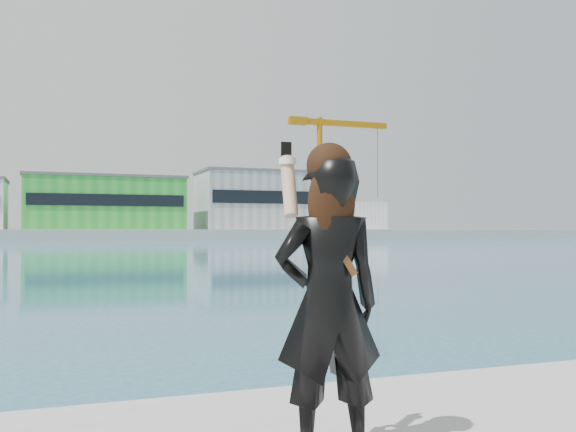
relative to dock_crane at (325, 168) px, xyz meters
name	(u,v)px	position (x,y,z in m)	size (l,w,h in m)	color
far_quay	(62,234)	(-53.20, 8.00, -14.07)	(320.00, 40.00, 2.00)	#9E9E99
warehouse_green	(105,203)	(-45.20, 5.98, -7.81)	(30.60, 16.36, 10.50)	green
warehouse_grey_right	(258,200)	(-13.20, 5.98, -6.80)	(25.50, 15.35, 12.50)	gray
ancillary_shed	(354,216)	(8.80, 4.00, -10.07)	(12.00, 10.00, 6.00)	silver
dock_crane	(325,168)	(0.00, 0.00, 0.00)	(23.00, 4.00, 24.00)	#C2700B
flagpole_right	(182,206)	(-31.11, -1.00, -8.53)	(1.28, 0.16, 8.00)	silver
buoy_near	(355,245)	(-17.08, -49.00, -15.07)	(0.50, 0.50, 0.50)	yellow
woman	(328,295)	(-53.58, -122.69, -13.30)	(0.71, 0.51, 1.90)	black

